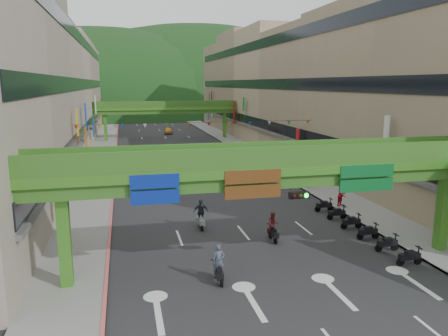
{
  "coord_description": "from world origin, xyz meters",
  "views": [
    {
      "loc": [
        -7.89,
        -16.06,
        10.29
      ],
      "look_at": [
        0.0,
        18.0,
        3.5
      ],
      "focal_mm": 35.0,
      "sensor_mm": 36.0,
      "label": 1
    }
  ],
  "objects_px": {
    "scooter_rider_near": "(219,265)",
    "scooter_rider_mid": "(273,226)",
    "car_silver": "(156,166)",
    "pedestrian_red": "(342,197)",
    "overpass_near": "(294,180)",
    "car_yellow": "(168,130)"
  },
  "relations": [
    {
      "from": "scooter_rider_near",
      "to": "scooter_rider_mid",
      "type": "distance_m",
      "value": 7.03
    },
    {
      "from": "car_silver",
      "to": "pedestrian_red",
      "type": "relative_size",
      "value": 2.25
    },
    {
      "from": "pedestrian_red",
      "to": "scooter_rider_mid",
      "type": "bearing_deg",
      "value": -176.92
    },
    {
      "from": "overpass_near",
      "to": "scooter_rider_mid",
      "type": "relative_size",
      "value": 14.02
    },
    {
      "from": "overpass_near",
      "to": "scooter_rider_near",
      "type": "relative_size",
      "value": 13.4
    },
    {
      "from": "scooter_rider_near",
      "to": "scooter_rider_mid",
      "type": "bearing_deg",
      "value": 46.87
    },
    {
      "from": "scooter_rider_near",
      "to": "scooter_rider_mid",
      "type": "height_order",
      "value": "scooter_rider_near"
    },
    {
      "from": "car_silver",
      "to": "pedestrian_red",
      "type": "distance_m",
      "value": 23.42
    },
    {
      "from": "overpass_near",
      "to": "car_yellow",
      "type": "distance_m",
      "value": 69.29
    },
    {
      "from": "overpass_near",
      "to": "car_silver",
      "type": "bearing_deg",
      "value": 100.0
    },
    {
      "from": "scooter_rider_near",
      "to": "pedestrian_red",
      "type": "bearing_deg",
      "value": 41.08
    },
    {
      "from": "scooter_rider_near",
      "to": "pedestrian_red",
      "type": "relative_size",
      "value": 1.11
    },
    {
      "from": "overpass_near",
      "to": "pedestrian_red",
      "type": "xyz_separation_m",
      "value": [
        8.87,
        10.92,
        -4.26
      ]
    },
    {
      "from": "scooter_rider_mid",
      "to": "pedestrian_red",
      "type": "height_order",
      "value": "scooter_rider_mid"
    },
    {
      "from": "scooter_rider_mid",
      "to": "car_yellow",
      "type": "xyz_separation_m",
      "value": [
        -0.23,
        64.54,
        -0.32
      ]
    },
    {
      "from": "scooter_rider_near",
      "to": "car_silver",
      "type": "relative_size",
      "value": 0.49
    },
    {
      "from": "car_silver",
      "to": "car_yellow",
      "type": "bearing_deg",
      "value": 89.64
    },
    {
      "from": "scooter_rider_mid",
      "to": "car_yellow",
      "type": "relative_size",
      "value": 0.48
    },
    {
      "from": "car_yellow",
      "to": "overpass_near",
      "type": "bearing_deg",
      "value": -84.09
    },
    {
      "from": "scooter_rider_near",
      "to": "pedestrian_red",
      "type": "xyz_separation_m",
      "value": [
        13.13,
        11.44,
        -0.04
      ]
    },
    {
      "from": "scooter_rider_mid",
      "to": "pedestrian_red",
      "type": "distance_m",
      "value": 10.45
    },
    {
      "from": "car_silver",
      "to": "pedestrian_red",
      "type": "bearing_deg",
      "value": -45.39
    }
  ]
}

